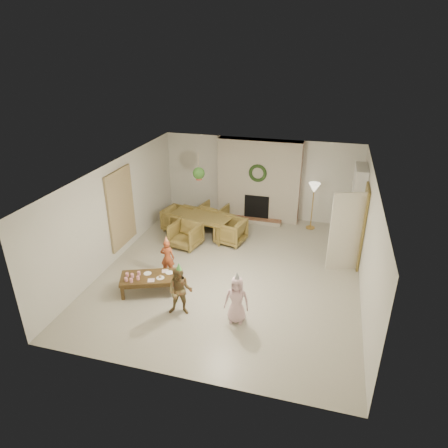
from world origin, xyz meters
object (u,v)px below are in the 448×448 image
(dining_chair_far, at_px, (214,215))
(child_pink, at_px, (237,300))
(dining_chair_near, at_px, (186,235))
(child_plaid, at_px, (180,291))
(dining_chair_left, at_px, (178,219))
(dining_table, at_px, (200,225))
(child_red, at_px, (167,258))
(coffee_table_top, at_px, (149,277))
(dining_chair_right, at_px, (231,231))

(dining_chair_far, bearing_deg, child_pink, 124.74)
(dining_chair_far, bearing_deg, dining_chair_near, 90.00)
(dining_chair_near, relative_size, child_plaid, 0.70)
(dining_chair_far, height_order, dining_chair_left, same)
(dining_table, xyz_separation_m, child_red, (-0.08, -2.22, 0.15))
(dining_chair_far, distance_m, coffee_table_top, 3.74)
(dining_chair_near, distance_m, dining_chair_right, 1.24)
(dining_table, relative_size, dining_chair_far, 2.34)
(child_pink, bearing_deg, child_red, 144.38)
(dining_table, xyz_separation_m, dining_chair_right, (0.95, -0.20, 0.03))
(coffee_table_top, distance_m, child_plaid, 1.12)
(dining_chair_left, bearing_deg, child_pink, -131.40)
(dining_chair_near, bearing_deg, child_pink, -40.25)
(dining_chair_right, distance_m, child_red, 2.26)
(child_plaid, bearing_deg, dining_chair_near, 98.02)
(dining_chair_near, height_order, dining_chair_far, same)
(dining_chair_left, xyz_separation_m, dining_chair_right, (1.70, -0.37, 0.00))
(dining_chair_left, xyz_separation_m, child_red, (0.68, -2.38, 0.12))
(dining_chair_far, bearing_deg, child_red, 97.60)
(dining_chair_near, relative_size, child_red, 0.82)
(coffee_table_top, relative_size, child_plaid, 1.18)
(coffee_table_top, relative_size, child_red, 1.38)
(dining_chair_left, relative_size, child_red, 0.82)
(dining_chair_near, distance_m, dining_chair_left, 1.10)
(dining_chair_near, distance_m, child_pink, 3.41)
(dining_table, distance_m, dining_chair_near, 0.78)
(dining_chair_left, bearing_deg, dining_chair_far, -45.00)
(child_pink, bearing_deg, child_plaid, 179.95)
(dining_chair_right, height_order, child_pink, child_pink)
(dining_chair_far, distance_m, child_red, 2.99)
(dining_chair_near, xyz_separation_m, dining_chair_left, (-0.59, 0.92, 0.00))
(coffee_table_top, xyz_separation_m, child_pink, (2.11, -0.49, 0.14))
(dining_chair_far, relative_size, child_plaid, 0.70)
(dining_chair_right, bearing_deg, child_red, -14.72)
(dining_chair_far, bearing_deg, coffee_table_top, 96.72)
(dining_table, xyz_separation_m, child_plaid, (0.76, -3.53, 0.23))
(child_red, bearing_deg, dining_chair_right, -123.85)
(dining_chair_far, distance_m, child_plaid, 4.33)
(child_plaid, bearing_deg, coffee_table_top, 139.15)
(dining_chair_right, distance_m, child_plaid, 3.34)
(child_plaid, bearing_deg, dining_chair_left, 101.94)
(coffee_table_top, bearing_deg, dining_chair_near, 67.87)
(dining_table, xyz_separation_m, dining_chair_left, (-0.76, 0.16, 0.03))
(dining_chair_near, distance_m, child_plaid, 2.93)
(dining_table, bearing_deg, child_pink, -48.85)
(dining_chair_left, bearing_deg, child_plaid, -145.50)
(dining_chair_far, xyz_separation_m, coffee_table_top, (-0.36, -3.73, 0.02))
(dining_chair_left, height_order, child_red, child_red)
(dining_chair_right, xyz_separation_m, coffee_table_top, (-1.14, -2.77, 0.02))
(coffee_table_top, xyz_separation_m, child_red, (0.12, 0.75, 0.10))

